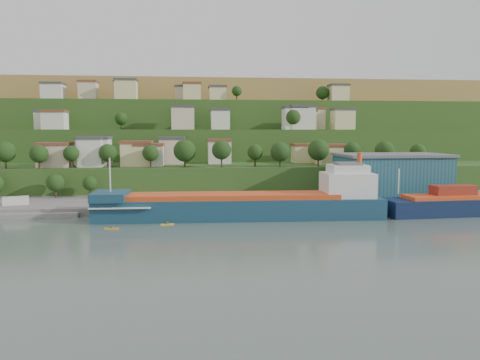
{
  "coord_description": "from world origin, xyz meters",
  "views": [
    {
      "loc": [
        -6.89,
        -104.44,
        21.3
      ],
      "look_at": [
        5.59,
        15.0,
        8.8
      ],
      "focal_mm": 35.0,
      "sensor_mm": 36.0,
      "label": 1
    }
  ],
  "objects": [
    {
      "name": "dinghy",
      "position": [
        -43.05,
        20.72,
        1.6
      ],
      "size": [
        4.21,
        2.97,
        0.79
      ],
      "primitive_type": "cube",
      "rotation": [
        0.0,
        0.0,
        -0.42
      ],
      "color": "silver",
      "rests_on": "pebble_beach"
    },
    {
      "name": "pebble_beach",
      "position": [
        -55.0,
        22.0,
        0.0
      ],
      "size": [
        40.0,
        18.0,
        2.4
      ],
      "primitive_type": "cube",
      "color": "slate",
      "rests_on": "ground"
    },
    {
      "name": "hillside",
      "position": [
        -0.02,
        168.66,
        0.09
      ],
      "size": [
        360.0,
        210.8,
        96.0
      ],
      "color": "#284719",
      "rests_on": "ground"
    },
    {
      "name": "ground",
      "position": [
        0.0,
        0.0,
        0.0
      ],
      "size": [
        500.0,
        500.0,
        0.0
      ],
      "primitive_type": "plane",
      "color": "#4B5B55",
      "rests_on": "ground"
    },
    {
      "name": "kayak_yellow",
      "position": [
        -12.51,
        2.18,
        0.23
      ],
      "size": [
        3.17,
        0.95,
        0.78
      ],
      "rotation": [
        0.0,
        0.0,
        0.13
      ],
      "color": "yellow",
      "rests_on": "ground"
    },
    {
      "name": "caravan",
      "position": [
        -53.19,
        23.3,
        2.68
      ],
      "size": [
        6.81,
        4.32,
        2.95
      ],
      "primitive_type": "cube",
      "rotation": [
        0.0,
        0.0,
        0.29
      ],
      "color": "silver",
      "rests_on": "pebble_beach"
    },
    {
      "name": "cargo_ship_near",
      "position": [
        7.24,
        8.51,
        2.88
      ],
      "size": [
        70.44,
        13.14,
        18.03
      ],
      "rotation": [
        0.0,
        0.0,
        -0.03
      ],
      "color": "#143B4C",
      "rests_on": "ground"
    },
    {
      "name": "kayak_orange",
      "position": [
        -24.48,
        -1.21,
        0.23
      ],
      "size": [
        3.17,
        1.0,
        0.78
      ],
      "rotation": [
        0.0,
        0.0,
        -0.15
      ],
      "color": "#FAA416",
      "rests_on": "ground"
    },
    {
      "name": "warehouse",
      "position": [
        51.76,
        27.34,
        8.43
      ],
      "size": [
        31.36,
        19.59,
        12.8
      ],
      "rotation": [
        0.0,
        0.0,
        0.02
      ],
      "color": "#1B4A53",
      "rests_on": "quay"
    },
    {
      "name": "quay",
      "position": [
        20.0,
        28.0,
        0.0
      ],
      "size": [
        220.0,
        26.0,
        4.0
      ],
      "primitive_type": "cube",
      "color": "slate",
      "rests_on": "ground"
    }
  ]
}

